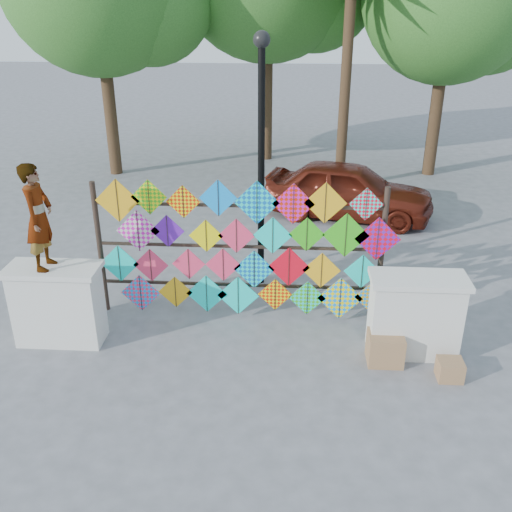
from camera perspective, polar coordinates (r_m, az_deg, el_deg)
name	(u,v)px	position (r m, az deg, el deg)	size (l,w,h in m)	color
ground	(235,339)	(9.13, -2.10, -8.27)	(80.00, 80.00, 0.00)	gray
parapet_left	(58,304)	(9.27, -19.19, -4.56)	(1.40, 0.65, 1.28)	white
parapet_right	(415,315)	(8.79, 15.59, -5.71)	(1.40, 0.65, 1.28)	white
kite_rack	(245,250)	(9.18, -1.08, 0.57)	(4.91, 0.24, 2.39)	black
vendor_woman	(39,217)	(8.73, -20.91, 3.66)	(0.58, 0.38, 1.58)	#99999E
sedan	(349,190)	(13.98, 9.24, 6.52)	(1.62, 4.02, 1.37)	#571A0E
lamppost	(261,141)	(9.90, 0.54, 11.40)	(0.28, 0.28, 4.46)	black
cardboard_box_near	(385,348)	(8.71, 12.78, -8.97)	(0.51, 0.46, 0.46)	#9F754D
cardboard_box_far	(450,370)	(8.65, 18.81, -10.70)	(0.35, 0.32, 0.29)	#9F754D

